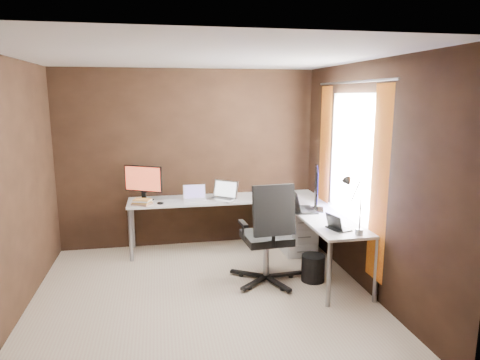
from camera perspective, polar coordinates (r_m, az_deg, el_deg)
name	(u,v)px	position (r m, az deg, el deg)	size (l,w,h in m)	color
room	(234,179)	(4.45, -0.86, 0.11)	(3.60, 3.60, 2.50)	#BDB193
desk	(258,209)	(5.61, 2.47, -3.83)	(2.65, 2.25, 0.73)	silver
drawer_pedestal	(298,231)	(5.98, 7.71, -6.76)	(0.42, 0.50, 0.60)	silver
monitor_left	(143,181)	(5.91, -12.78, -0.15)	(0.50, 0.28, 0.48)	black
monitor_right	(316,186)	(5.36, 10.14, -0.86)	(0.26, 0.62, 0.53)	black
laptop_white	(195,197)	(5.85, -6.05, -2.26)	(0.30, 0.22, 0.20)	silver
laptop_silver	(223,195)	(5.88, -2.25, -2.07)	(0.46, 0.44, 0.25)	silver
laptop_black_big	(300,206)	(5.35, 8.04, -3.48)	(0.31, 0.41, 0.26)	black
laptop_black_small	(337,226)	(4.68, 12.80, -6.00)	(0.23, 0.28, 0.17)	black
book_stack	(142,202)	(5.74, -12.94, -2.88)	(0.29, 0.27, 0.07)	#92684F
mouse_left	(160,203)	(5.70, -10.59, -3.05)	(0.09, 0.06, 0.04)	black
mouse_corner	(270,197)	(5.97, 4.03, -2.26)	(0.07, 0.05, 0.03)	black
desk_lamp	(352,198)	(4.51, 14.72, -2.34)	(0.19, 0.22, 0.60)	slate
office_chair	(267,253)	(5.00, 3.68, -9.72)	(0.67, 0.67, 1.19)	black
wastebasket	(313,268)	(5.16, 9.70, -11.49)	(0.27, 0.27, 0.31)	black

